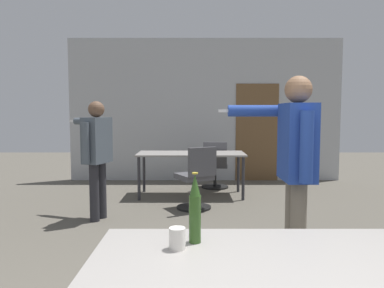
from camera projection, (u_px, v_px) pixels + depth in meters
name	position (u px, v px, depth m)	size (l,w,h in m)	color
back_wall	(205.00, 111.00, 7.94)	(5.74, 0.12, 2.99)	#B2B5B7
conference_table_near	(280.00, 267.00, 1.85)	(1.88, 0.78, 0.75)	gray
conference_table_far	(189.00, 157.00, 6.46)	(1.84, 0.77, 0.75)	gray
person_left_plaid	(293.00, 156.00, 3.28)	(0.80, 0.67, 1.76)	slate
person_near_casual	(94.00, 149.00, 4.99)	(0.68, 0.75, 1.60)	#28282D
office_chair_far_left	(213.00, 167.00, 7.12)	(0.52, 0.56, 0.90)	black
office_chair_near_pushed	(195.00, 180.00, 5.56)	(0.64, 0.67, 0.95)	black
beer_bottle	(193.00, 210.00, 1.99)	(0.06, 0.06, 0.38)	#2D511E
drink_cup	(176.00, 238.00, 1.90)	(0.08, 0.08, 0.11)	silver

